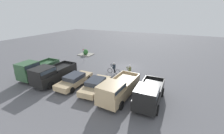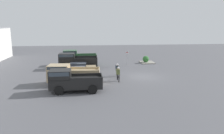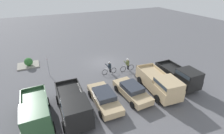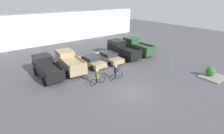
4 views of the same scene
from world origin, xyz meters
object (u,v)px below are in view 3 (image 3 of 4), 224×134
(shrub, at_px, (28,62))
(pickup_truck_3, at_px, (36,113))
(sedan_1, at_px, (104,98))
(cyclist_0, at_px, (109,68))
(sedan_0, at_px, (132,91))
(pickup_truck_1, at_px, (160,83))
(cyclist_1, at_px, (127,65))
(pickup_truck_0, at_px, (180,76))
(pickup_truck_2, at_px, (74,105))
(fire_lane_sign, at_px, (48,64))

(shrub, bearing_deg, pickup_truck_3, 92.03)
(sedan_1, relative_size, cyclist_0, 2.60)
(pickup_truck_3, relative_size, shrub, 5.02)
(sedan_0, distance_m, shrub, 14.10)
(pickup_truck_1, xyz_separation_m, cyclist_1, (0.63, -5.33, -0.25))
(pickup_truck_3, bearing_deg, pickup_truck_0, -179.97)
(pickup_truck_0, height_order, pickup_truck_1, pickup_truck_0)
(pickup_truck_0, relative_size, cyclist_0, 2.72)
(sedan_1, bearing_deg, pickup_truck_1, 174.03)
(sedan_0, bearing_deg, pickup_truck_1, 169.23)
(sedan_1, distance_m, shrub, 12.50)
(sedan_0, distance_m, cyclist_0, 5.04)
(pickup_truck_0, xyz_separation_m, sedan_1, (8.40, -0.31, -0.47))
(pickup_truck_2, relative_size, fire_lane_sign, 2.29)
(pickup_truck_1, height_order, pickup_truck_2, pickup_truck_2)
(sedan_0, height_order, pickup_truck_2, pickup_truck_2)
(cyclist_0, bearing_deg, pickup_truck_2, 45.01)
(sedan_0, height_order, cyclist_0, cyclist_0)
(sedan_1, xyz_separation_m, pickup_truck_2, (2.81, 0.50, 0.50))
(sedan_1, xyz_separation_m, cyclist_0, (-2.66, -4.98, 0.13))
(pickup_truck_2, bearing_deg, sedan_0, -175.47)
(sedan_0, bearing_deg, pickup_truck_3, 1.74)
(cyclist_1, bearing_deg, sedan_0, 65.97)
(pickup_truck_0, height_order, shrub, pickup_truck_0)
(pickup_truck_0, bearing_deg, pickup_truck_3, 0.03)
(pickup_truck_1, xyz_separation_m, shrub, (11.56, -11.55, -0.44))
(sedan_0, height_order, shrub, sedan_0)
(pickup_truck_3, height_order, cyclist_0, pickup_truck_3)
(sedan_0, bearing_deg, fire_lane_sign, -48.06)
(cyclist_0, bearing_deg, fire_lane_sign, -20.22)
(pickup_truck_0, distance_m, fire_lane_sign, 14.50)
(pickup_truck_1, bearing_deg, fire_lane_sign, -40.13)
(pickup_truck_0, xyz_separation_m, pickup_truck_3, (13.99, 0.01, 0.07))
(cyclist_0, relative_size, shrub, 1.78)
(cyclist_0, bearing_deg, pickup_truck_1, 117.58)
(fire_lane_sign, bearing_deg, cyclist_1, 163.36)
(pickup_truck_0, relative_size, sedan_0, 1.09)
(pickup_truck_3, distance_m, fire_lane_sign, 7.89)
(sedan_0, bearing_deg, pickup_truck_2, 4.53)
(pickup_truck_1, bearing_deg, sedan_0, -10.77)
(pickup_truck_0, height_order, sedan_1, pickup_truck_0)
(sedan_0, distance_m, cyclist_1, 5.27)
(pickup_truck_1, bearing_deg, cyclist_0, -62.42)
(pickup_truck_0, height_order, pickup_truck_2, pickup_truck_2)
(pickup_truck_1, relative_size, fire_lane_sign, 2.34)
(pickup_truck_0, distance_m, pickup_truck_3, 13.99)
(shrub, bearing_deg, pickup_truck_0, 141.92)
(pickup_truck_2, bearing_deg, pickup_truck_1, 179.43)
(cyclist_1, distance_m, fire_lane_sign, 9.24)
(pickup_truck_3, bearing_deg, shrub, -87.97)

